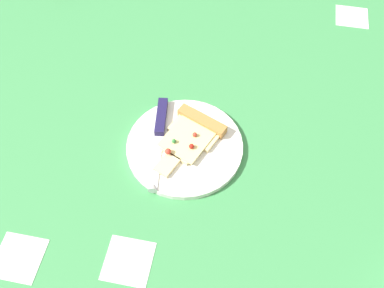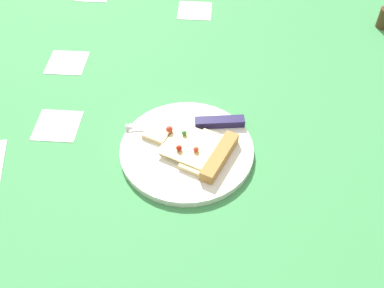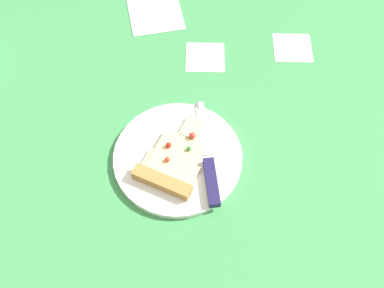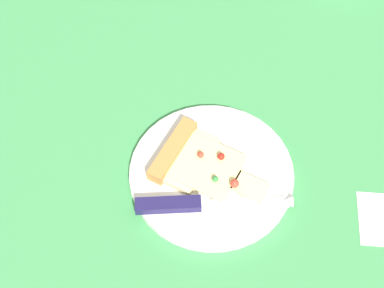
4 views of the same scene
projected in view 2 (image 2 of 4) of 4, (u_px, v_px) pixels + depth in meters
The scene contains 4 objects.
ground_plane at pixel (159, 142), 93.79cm from camera, with size 147.07×147.07×3.00cm.
plate at pixel (187, 150), 89.35cm from camera, with size 26.09×26.09×1.38cm, color white.
pizza_slice at pixel (199, 150), 87.46cm from camera, with size 14.61×19.07×2.64cm.
knife at pixel (197, 124), 92.43cm from camera, with size 5.27×24.07×2.45cm.
Camera 2 is at (62.62, 11.37, 67.71)cm, focal length 42.76 mm.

